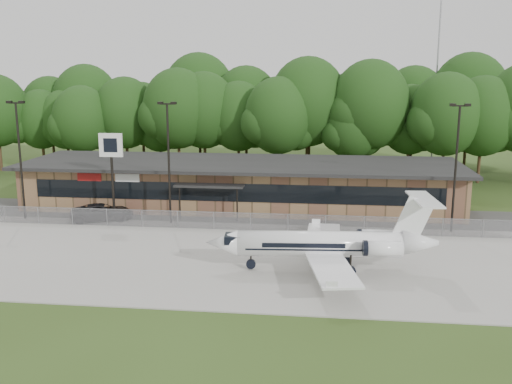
# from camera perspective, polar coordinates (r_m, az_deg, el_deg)

# --- Properties ---
(ground) EXTENTS (160.00, 160.00, 0.00)m
(ground) POSITION_cam_1_polar(r_m,az_deg,el_deg) (32.47, -7.53, -10.97)
(ground) COLOR #304217
(ground) RESTS_ON ground
(apron) EXTENTS (64.00, 18.00, 0.08)m
(apron) POSITION_cam_1_polar(r_m,az_deg,el_deg) (39.76, -4.71, -6.51)
(apron) COLOR #9E9B93
(apron) RESTS_ON ground
(parking_lot) EXTENTS (50.00, 9.00, 0.06)m
(parking_lot) POSITION_cam_1_polar(r_m,az_deg,el_deg) (50.63, -2.16, -2.45)
(parking_lot) COLOR #383835
(parking_lot) RESTS_ON ground
(terminal) EXTENTS (41.00, 11.65, 4.30)m
(terminal) POSITION_cam_1_polar(r_m,az_deg,el_deg) (54.45, -1.47, 0.89)
(terminal) COLOR olive
(terminal) RESTS_ON ground
(fence) EXTENTS (46.00, 0.04, 1.52)m
(fence) POSITION_cam_1_polar(r_m,az_deg,el_deg) (46.15, -3.02, -2.92)
(fence) COLOR gray
(fence) RESTS_ON ground
(treeline) EXTENTS (72.00, 12.00, 15.00)m
(treeline) POSITION_cam_1_polar(r_m,az_deg,el_deg) (71.55, 0.57, 7.83)
(treeline) COLOR #203D13
(treeline) RESTS_ON ground
(radio_mast) EXTENTS (0.20, 0.20, 25.00)m
(radio_mast) POSITION_cam_1_polar(r_m,az_deg,el_deg) (78.31, 17.63, 11.29)
(radio_mast) COLOR gray
(radio_mast) RESTS_ON ground
(light_pole_left) EXTENTS (1.55, 0.30, 10.23)m
(light_pole_left) POSITION_cam_1_polar(r_m,az_deg,el_deg) (52.59, -22.56, 3.79)
(light_pole_left) COLOR black
(light_pole_left) RESTS_ON ground
(light_pole_mid) EXTENTS (1.55, 0.30, 10.23)m
(light_pole_mid) POSITION_cam_1_polar(r_m,az_deg,el_deg) (47.64, -8.74, 3.80)
(light_pole_mid) COLOR black
(light_pole_mid) RESTS_ON ground
(light_pole_right) EXTENTS (1.55, 0.30, 10.23)m
(light_pole_right) POSITION_cam_1_polar(r_m,az_deg,el_deg) (47.11, 19.40, 3.18)
(light_pole_right) COLOR black
(light_pole_right) RESTS_ON ground
(business_jet) EXTENTS (14.86, 13.25, 5.00)m
(business_jet) POSITION_cam_1_polar(r_m,az_deg,el_deg) (36.72, 7.19, -5.27)
(business_jet) COLOR white
(business_jet) RESTS_ON ground
(suv) EXTENTS (5.75, 4.00, 1.46)m
(suv) POSITION_cam_1_polar(r_m,az_deg,el_deg) (50.92, -15.12, -1.97)
(suv) COLOR #2D2D2F
(suv) RESTS_ON ground
(pole_sign) EXTENTS (1.99, 0.28, 7.57)m
(pole_sign) POSITION_cam_1_polar(r_m,az_deg,el_deg) (49.51, -14.28, 3.66)
(pole_sign) COLOR black
(pole_sign) RESTS_ON ground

